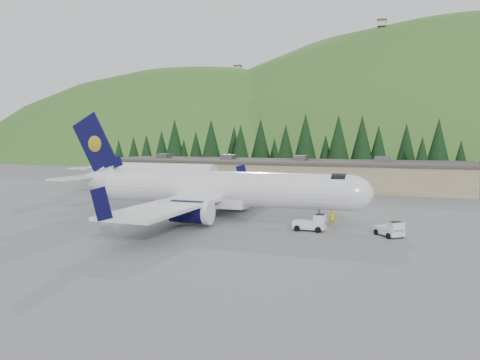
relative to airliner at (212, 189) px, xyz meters
name	(u,v)px	position (x,y,z in m)	size (l,w,h in m)	color
ground	(221,218)	(1.11, 0.03, -3.37)	(600.00, 600.00, 0.00)	slate
airliner	(212,189)	(0.00, 0.00, 0.00)	(38.05, 35.63, 12.66)	white
second_airliner	(143,172)	(-23.81, 22.03, -0.05)	(27.50, 11.00, 10.05)	white
baggage_tug_a	(312,223)	(12.66, -3.47, -2.61)	(3.23, 1.97, 1.71)	silver
baggage_tug_b	(391,230)	(20.25, -3.68, -2.68)	(2.97, 3.14, 1.54)	silver
terminal_building	(275,173)	(-3.90, 38.03, -0.75)	(71.00, 17.00, 6.10)	#8E7F58
ramp_worker	(332,218)	(14.06, -0.10, -2.53)	(0.61, 0.40, 1.68)	yellow
tree_line	(298,147)	(-5.42, 61.56, 3.98)	(111.22, 17.72, 13.75)	black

